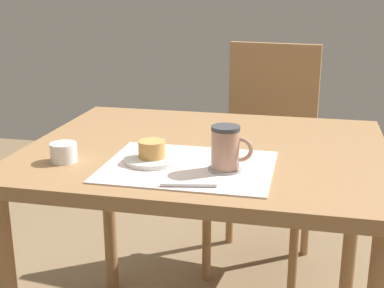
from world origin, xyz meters
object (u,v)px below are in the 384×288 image
dining_table (206,175)px  sugar_bowl (64,152)px  pastry (152,149)px  coffee_mug (226,147)px  wooden_chair (266,148)px  pastry_plate (152,159)px

dining_table → sugar_bowl: 0.42m
dining_table → sugar_bowl: bearing=-148.1°
pastry → coffee_mug: bearing=-6.2°
coffee_mug → sugar_bowl: (-0.43, -0.02, -0.04)m
dining_table → coffee_mug: coffee_mug is taller
wooden_chair → pastry: size_ratio=13.51×
pastry_plate → dining_table: bearing=57.7°
dining_table → pastry_plate: (-0.11, -0.17, 0.10)m
dining_table → sugar_bowl: size_ratio=14.52×
pastry → wooden_chair: bearing=76.3°
wooden_chair → coffee_mug: size_ratio=8.76×
pastry_plate → pastry: bearing=0.0°
pastry_plate → pastry: (0.00, 0.00, 0.03)m
pastry → coffee_mug: 0.20m
pastry → sugar_bowl: bearing=-170.7°
pastry_plate → coffee_mug: coffee_mug is taller
wooden_chair → sugar_bowl: size_ratio=13.49×
pastry → sugar_bowl: (-0.23, -0.04, -0.01)m
dining_table → sugar_bowl: sugar_bowl is taller
dining_table → coffee_mug: 0.26m
pastry_plate → pastry: pastry is taller
coffee_mug → wooden_chair: bearing=88.5°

